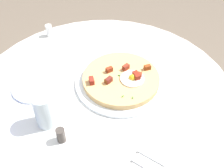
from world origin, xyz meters
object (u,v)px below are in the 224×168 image
water_glass (45,110)px  salt_shaker (49,31)px  pizza_plate (121,82)px  breakfast_pizza (121,78)px  bread_plate (34,87)px  knife (166,165)px  pepper_shaker (61,135)px  dining_table (104,122)px

water_glass → salt_shaker: bearing=-100.0°
pizza_plate → water_glass: bearing=18.4°
breakfast_pizza → pizza_plate: bearing=-35.3°
bread_plate → salt_shaker: (-0.11, -0.31, 0.02)m
knife → water_glass: water_glass is taller
bread_plate → pepper_shaker: bearing=102.3°
water_glass → breakfast_pizza: bearing=-161.8°
salt_shaker → pepper_shaker: bearing=84.5°
salt_shaker → breakfast_pizza: bearing=117.7°
pizza_plate → water_glass: water_glass is taller
dining_table → water_glass: 0.32m
dining_table → pepper_shaker: pepper_shaker is taller
dining_table → water_glass: (0.21, 0.07, 0.24)m
pizza_plate → bread_plate: (0.31, -0.07, -0.00)m
pizza_plate → bread_plate: 0.32m
salt_shaker → pepper_shaker: (0.05, 0.57, -0.00)m
pepper_shaker → dining_table: bearing=-139.6°
salt_shaker → water_glass: bearing=80.0°
dining_table → pepper_shaker: (0.18, 0.15, 0.20)m
pizza_plate → bread_plate: bearing=-13.4°
pizza_plate → salt_shaker: salt_shaker is taller
breakfast_pizza → salt_shaker: bearing=-62.3°
knife → pepper_shaker: (0.27, -0.18, 0.02)m
bread_plate → salt_shaker: salt_shaker is taller
water_glass → pepper_shaker: 0.10m
dining_table → pepper_shaker: 0.31m
bread_plate → water_glass: bearing=98.2°
water_glass → bread_plate: bearing=-81.8°
pizza_plate → breakfast_pizza: 0.02m
dining_table → knife: bearing=104.7°
bread_plate → knife: bread_plate is taller
breakfast_pizza → salt_shaker: size_ratio=5.29×
knife → pepper_shaker: pepper_shaker is taller
pizza_plate → salt_shaker: size_ratio=6.32×
water_glass → knife: bearing=138.4°
bread_plate → knife: 0.54m
breakfast_pizza → water_glass: 0.31m
breakfast_pizza → salt_shaker: 0.44m
knife → pizza_plate: bearing=142.9°
bread_plate → water_glass: water_glass is taller
knife → water_glass: (0.30, -0.26, 0.06)m
water_glass → salt_shaker: water_glass is taller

